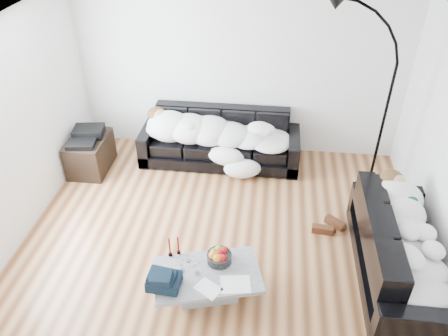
# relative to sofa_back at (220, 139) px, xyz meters

# --- Properties ---
(ground) EXTENTS (5.00, 5.00, 0.00)m
(ground) POSITION_rel_sofa_back_xyz_m (0.24, -1.79, -0.40)
(ground) COLOR brown
(ground) RESTS_ON ground
(wall_back) EXTENTS (5.00, 0.02, 2.60)m
(wall_back) POSITION_rel_sofa_back_xyz_m (0.24, 0.46, 0.90)
(wall_back) COLOR silver
(wall_back) RESTS_ON ground
(wall_left) EXTENTS (0.02, 4.50, 2.60)m
(wall_left) POSITION_rel_sofa_back_xyz_m (-2.26, -1.79, 0.90)
(wall_left) COLOR silver
(wall_left) RESTS_ON ground
(ceiling) EXTENTS (5.00, 5.00, 0.00)m
(ceiling) POSITION_rel_sofa_back_xyz_m (0.24, -1.79, 2.20)
(ceiling) COLOR white
(ceiling) RESTS_ON ground
(sofa_back) EXTENTS (2.46, 0.85, 0.80)m
(sofa_back) POSITION_rel_sofa_back_xyz_m (0.00, 0.00, 0.00)
(sofa_back) COLOR black
(sofa_back) RESTS_ON ground
(sofa_right) EXTENTS (0.89, 2.08, 0.84)m
(sofa_right) POSITION_rel_sofa_back_xyz_m (2.32, -2.13, 0.02)
(sofa_right) COLOR black
(sofa_right) RESTS_ON ground
(sleeper_back) EXTENTS (2.08, 0.72, 0.42)m
(sleeper_back) POSITION_rel_sofa_back_xyz_m (0.00, -0.05, 0.23)
(sleeper_back) COLOR white
(sleeper_back) RESTS_ON sofa_back
(sleeper_right) EXTENTS (0.75, 1.78, 0.44)m
(sleeper_right) POSITION_rel_sofa_back_xyz_m (2.32, -2.13, 0.24)
(sleeper_right) COLOR white
(sleeper_right) RESTS_ON sofa_right
(teal_cushion) EXTENTS (0.42, 0.38, 0.20)m
(teal_cushion) POSITION_rel_sofa_back_xyz_m (2.26, -1.49, 0.32)
(teal_cushion) COLOR #0B4D31
(teal_cushion) RESTS_ON sofa_right
(coffee_table) EXTENTS (1.26, 0.94, 0.33)m
(coffee_table) POSITION_rel_sofa_back_xyz_m (0.21, -2.66, -0.24)
(coffee_table) COLOR #939699
(coffee_table) RESTS_ON ground
(fruit_bowl) EXTENTS (0.34, 0.34, 0.17)m
(fruit_bowl) POSITION_rel_sofa_back_xyz_m (0.31, -2.47, 0.01)
(fruit_bowl) COLOR white
(fruit_bowl) RESTS_ON coffee_table
(wine_glass_a) EXTENTS (0.07, 0.07, 0.16)m
(wine_glass_a) POSITION_rel_sofa_back_xyz_m (-0.03, -2.51, 0.01)
(wine_glass_a) COLOR white
(wine_glass_a) RESTS_ON coffee_table
(wine_glass_b) EXTENTS (0.07, 0.07, 0.16)m
(wine_glass_b) POSITION_rel_sofa_back_xyz_m (-0.06, -2.66, 0.01)
(wine_glass_b) COLOR white
(wine_glass_b) RESTS_ON coffee_table
(wine_glass_c) EXTENTS (0.09, 0.09, 0.17)m
(wine_glass_c) POSITION_rel_sofa_back_xyz_m (0.10, -2.67, 0.01)
(wine_glass_c) COLOR white
(wine_glass_c) RESTS_ON coffee_table
(candle_left) EXTENTS (0.05, 0.05, 0.26)m
(candle_left) POSITION_rel_sofa_back_xyz_m (-0.24, -2.45, 0.06)
(candle_left) COLOR maroon
(candle_left) RESTS_ON coffee_table
(candle_right) EXTENTS (0.05, 0.05, 0.24)m
(candle_right) POSITION_rel_sofa_back_xyz_m (-0.16, -2.40, 0.05)
(candle_right) COLOR maroon
(candle_right) RESTS_ON coffee_table
(newspaper_a) EXTENTS (0.35, 0.29, 0.01)m
(newspaper_a) POSITION_rel_sofa_back_xyz_m (0.52, -2.77, -0.07)
(newspaper_a) COLOR silver
(newspaper_a) RESTS_ON coffee_table
(newspaper_b) EXTENTS (0.32, 0.30, 0.01)m
(newspaper_b) POSITION_rel_sofa_back_xyz_m (0.25, -2.86, -0.07)
(newspaper_b) COLOR silver
(newspaper_b) RESTS_ON coffee_table
(navy_jacket) EXTENTS (0.38, 0.33, 0.18)m
(navy_jacket) POSITION_rel_sofa_back_xyz_m (-0.21, -2.90, 0.10)
(navy_jacket) COLOR black
(navy_jacket) RESTS_ON coffee_table
(shoes) EXTENTS (0.54, 0.45, 0.10)m
(shoes) POSITION_rel_sofa_back_xyz_m (1.61, -1.44, -0.35)
(shoes) COLOR #472311
(shoes) RESTS_ON ground
(av_cabinet) EXTENTS (0.55, 0.79, 0.54)m
(av_cabinet) POSITION_rel_sofa_back_xyz_m (-1.95, -0.47, -0.13)
(av_cabinet) COLOR black
(av_cabinet) RESTS_ON ground
(stereo) EXTENTS (0.49, 0.40, 0.13)m
(stereo) POSITION_rel_sofa_back_xyz_m (-1.95, -0.47, 0.20)
(stereo) COLOR black
(stereo) RESTS_ON av_cabinet
(floor_lamp) EXTENTS (0.90, 0.42, 2.40)m
(floor_lamp) POSITION_rel_sofa_back_xyz_m (2.24, -0.55, 0.80)
(floor_lamp) COLOR black
(floor_lamp) RESTS_ON ground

